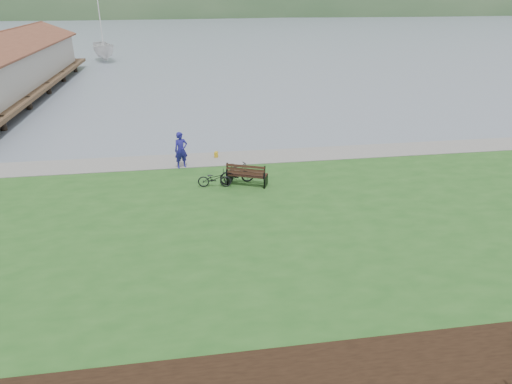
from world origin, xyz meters
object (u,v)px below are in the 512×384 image
Objects in this scene: person at (181,147)px; bicycle_a at (215,179)px; sailboat at (105,61)px; park_bench at (247,174)px.

person reaches higher than bicycle_a.
sailboat is (-11.41, 45.31, -0.81)m from bicycle_a.
person is at bearing 158.97° from park_bench.
sailboat reaches higher than person.
park_bench is 0.07× the size of sailboat.
sailboat is at bearing 21.37° from bicycle_a.
sailboat is at bearing 85.71° from person.
person is at bearing 35.55° from bicycle_a.
park_bench is at bearing -60.99° from person.
person reaches higher than park_bench.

